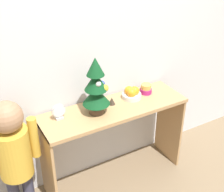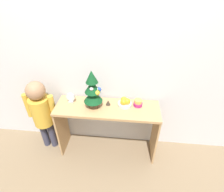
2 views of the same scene
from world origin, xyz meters
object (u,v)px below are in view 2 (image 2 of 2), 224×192
Objects in this scene: mini_tree at (93,90)px; figurine at (108,103)px; fruit_bowl at (125,102)px; child_figure at (41,110)px; singing_bowl at (138,103)px; desk_clock at (71,98)px.

figurine is at bearing 16.58° from mini_tree.
mini_tree reaches higher than fruit_bowl.
figurine is 0.83m from child_figure.
singing_bowl reaches higher than figurine.
singing_bowl is 0.10× the size of child_figure.
figurine is 0.06× the size of child_figure.
fruit_bowl is 0.64m from desk_clock.
fruit_bowl is 1.60× the size of singing_bowl.
child_figure is at bearing -171.12° from desk_clock.
child_figure is (-1.02, -0.06, -0.15)m from fruit_bowl.
figurine is at bearing -177.02° from singing_bowl.
mini_tree is 0.74m from child_figure.
child_figure is (-0.82, -0.05, -0.13)m from figurine.
figurine is (-0.34, -0.02, -0.01)m from singing_bowl.
desk_clock reaches higher than singing_bowl.
mini_tree reaches higher than singing_bowl.
fruit_bowl is 0.19m from figurine.
child_figure is (-0.38, -0.06, -0.16)m from desk_clock.
child_figure reaches higher than fruit_bowl.
desk_clock is at bearing 8.88° from child_figure.
mini_tree is at bearing -171.14° from fruit_bowl.
mini_tree is 4.56× the size of singing_bowl.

